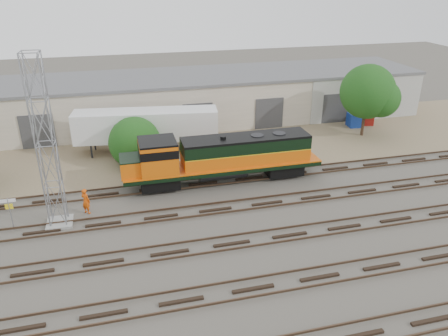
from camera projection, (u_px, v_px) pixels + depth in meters
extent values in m
plane|color=#47423A|center=(220.00, 221.00, 30.71)|extent=(140.00, 140.00, 0.00)
cube|color=#726047|center=(185.00, 145.00, 43.94)|extent=(80.00, 16.00, 0.02)
cube|color=black|center=(253.00, 289.00, 24.06)|extent=(80.00, 2.40, 0.14)
cube|color=#4C3828|center=(258.00, 296.00, 23.35)|extent=(80.00, 0.08, 0.14)
cube|color=#4C3828|center=(249.00, 278.00, 24.67)|extent=(80.00, 0.08, 0.14)
cube|color=black|center=(232.00, 244.00, 28.03)|extent=(80.00, 2.40, 0.14)
cube|color=#4C3828|center=(235.00, 248.00, 27.32)|extent=(80.00, 0.08, 0.14)
cube|color=#4C3828|center=(229.00, 236.00, 28.64)|extent=(80.00, 0.08, 0.14)
cube|color=black|center=(216.00, 210.00, 32.00)|extent=(80.00, 2.40, 0.14)
cube|color=#4C3828|center=(218.00, 213.00, 31.29)|extent=(80.00, 0.08, 0.14)
cube|color=#4C3828|center=(213.00, 203.00, 32.61)|extent=(80.00, 0.08, 0.14)
cube|color=black|center=(203.00, 183.00, 35.97)|extent=(80.00, 2.40, 0.14)
cube|color=#4C3828|center=(205.00, 186.00, 35.26)|extent=(80.00, 0.08, 0.14)
cube|color=#4C3828|center=(201.00, 178.00, 36.58)|extent=(80.00, 0.08, 0.14)
cube|color=beige|center=(172.00, 100.00, 49.97)|extent=(58.00, 10.00, 5.00)
cube|color=#59595B|center=(171.00, 77.00, 48.87)|extent=(58.40, 10.40, 0.30)
cube|color=#999993|center=(367.00, 99.00, 50.48)|extent=(14.00, 0.10, 5.00)
cube|color=#333335|center=(38.00, 132.00, 42.67)|extent=(3.20, 0.12, 3.40)
cube|color=#333335|center=(121.00, 125.00, 44.48)|extent=(3.20, 0.12, 3.40)
cube|color=#333335|center=(198.00, 119.00, 46.29)|extent=(3.20, 0.12, 3.40)
cube|color=#333335|center=(269.00, 114.00, 48.09)|extent=(3.20, 0.12, 3.40)
cube|color=#333335|center=(335.00, 108.00, 49.90)|extent=(3.20, 0.12, 3.40)
cube|color=black|center=(160.00, 181.00, 34.89)|extent=(3.05, 2.29, 0.95)
cube|color=black|center=(283.00, 167.00, 37.26)|extent=(3.05, 2.29, 0.95)
cube|color=black|center=(223.00, 167.00, 35.81)|extent=(16.21, 2.86, 0.33)
cylinder|color=black|center=(223.00, 173.00, 36.06)|extent=(4.01, 1.05, 1.05)
cube|color=#CC5509|center=(246.00, 156.00, 35.94)|extent=(10.49, 2.48, 1.14)
cube|color=black|center=(246.00, 144.00, 35.51)|extent=(10.49, 2.48, 0.95)
cube|color=black|center=(246.00, 138.00, 35.27)|extent=(10.49, 2.48, 0.19)
cube|color=#CC5509|center=(158.00, 157.00, 34.05)|extent=(2.86, 2.86, 2.48)
cube|color=black|center=(157.00, 141.00, 33.50)|extent=(2.86, 2.86, 0.15)
cube|color=#CC5509|center=(130.00, 167.00, 33.79)|extent=(1.53, 2.29, 1.34)
cube|color=gray|center=(60.00, 223.00, 30.32)|extent=(1.73, 1.73, 0.20)
cylinder|color=gray|center=(38.00, 142.00, 28.24)|extent=(0.09, 0.09, 11.56)
cylinder|color=gray|center=(55.00, 140.00, 28.48)|extent=(0.09, 0.09, 11.56)
cylinder|color=gray|center=(36.00, 147.00, 27.31)|extent=(0.09, 0.09, 11.56)
cylinder|color=gray|center=(54.00, 146.00, 27.54)|extent=(0.09, 0.09, 11.56)
cylinder|color=gray|center=(11.00, 214.00, 29.22)|extent=(0.08, 0.08, 2.38)
cube|color=white|center=(8.00, 201.00, 28.79)|extent=(0.98, 0.07, 0.24)
cube|color=yellow|center=(9.00, 207.00, 28.97)|extent=(0.49, 0.06, 0.38)
imported|color=#DB4D0C|center=(86.00, 201.00, 31.34)|extent=(0.85, 0.82, 1.96)
cube|color=white|center=(146.00, 125.00, 41.35)|extent=(13.67, 4.49, 2.79)
cube|color=black|center=(202.00, 144.00, 42.82)|extent=(2.81, 2.90, 1.03)
cube|color=black|center=(92.00, 151.00, 40.73)|extent=(0.15, 0.15, 1.34)
cube|color=black|center=(95.00, 143.00, 42.60)|extent=(0.15, 0.15, 1.34)
cube|color=navy|center=(355.00, 120.00, 49.04)|extent=(1.77, 1.69, 1.50)
cube|color=maroon|center=(366.00, 118.00, 49.74)|extent=(1.84, 1.77, 1.40)
cylinder|color=#382619|center=(137.00, 161.00, 39.76)|extent=(0.32, 0.32, 0.42)
sphere|color=#124013|center=(135.00, 143.00, 39.00)|extent=(4.65, 4.65, 4.65)
sphere|color=#124013|center=(146.00, 149.00, 38.78)|extent=(3.26, 3.26, 3.26)
cylinder|color=#382619|center=(363.00, 123.00, 46.11)|extent=(0.32, 0.32, 2.80)
sphere|color=#124013|center=(367.00, 92.00, 44.72)|extent=(5.59, 5.59, 5.59)
sphere|color=#124013|center=(381.00, 98.00, 44.46)|extent=(3.92, 3.92, 3.92)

